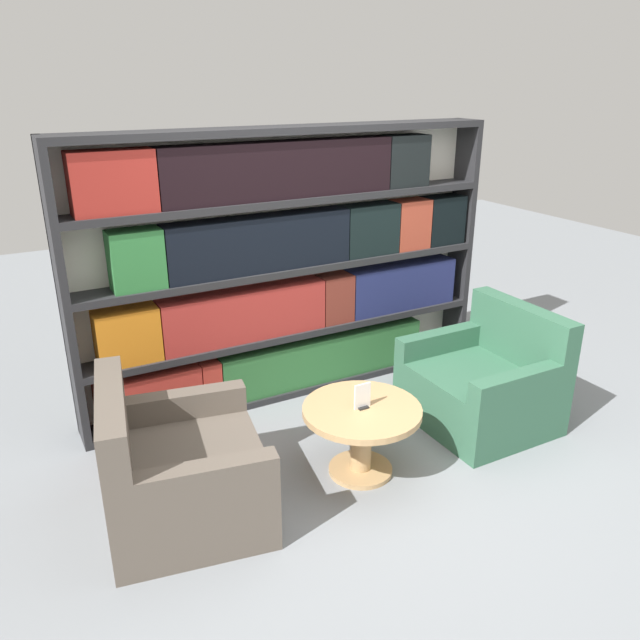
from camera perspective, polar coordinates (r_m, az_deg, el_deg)
ground_plane at (r=3.93m, az=7.50°, el=-14.90°), size 14.00×14.00×0.00m
bookshelf at (r=4.62m, az=-2.97°, el=4.68°), size 3.22×0.30×2.00m
armchair_left at (r=3.62m, az=-12.79°, el=-13.46°), size 0.98×1.04×0.82m
armchair_right at (r=4.59m, az=14.74°, el=-5.74°), size 0.84×0.92×0.82m
coffee_table at (r=3.86m, az=3.82°, el=-9.67°), size 0.73×0.73×0.45m
table_sign at (r=3.76m, az=3.89°, el=-7.09°), size 0.11×0.06×0.16m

